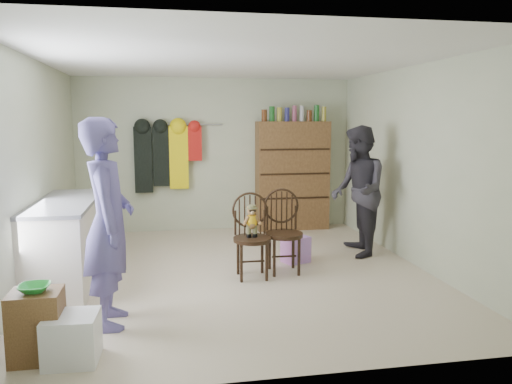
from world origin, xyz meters
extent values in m
plane|color=beige|center=(0.00, 0.00, 0.00)|extent=(5.00, 5.00, 0.00)
plane|color=beige|center=(0.00, 2.50, 1.25)|extent=(4.50, 0.00, 4.50)
plane|color=beige|center=(-2.25, 0.00, 1.25)|extent=(0.00, 5.00, 5.00)
plane|color=beige|center=(2.25, 0.00, 1.25)|extent=(0.00, 5.00, 5.00)
plane|color=white|center=(0.00, 0.00, 2.50)|extent=(5.00, 5.00, 0.00)
cube|color=silver|center=(-1.95, 0.00, 0.45)|extent=(0.60, 1.80, 0.90)
cube|color=slate|center=(-1.95, 0.00, 0.92)|extent=(0.64, 1.86, 0.04)
cylinder|color=#99999E|center=(-1.64, -0.45, 0.54)|extent=(0.02, 0.02, 0.14)
cylinder|color=#99999E|center=(-1.64, 0.45, 0.54)|extent=(0.02, 0.02, 0.14)
cube|color=brown|center=(-1.83, -1.89, 0.27)|extent=(0.38, 0.33, 0.54)
imported|color=green|center=(-1.83, -1.89, 0.57)|extent=(0.23, 0.23, 0.06)
cube|color=white|center=(-1.57, -1.97, 0.18)|extent=(0.40, 0.39, 0.37)
cylinder|color=black|center=(0.13, -0.21, 0.46)|extent=(0.44, 0.44, 0.04)
cylinder|color=black|center=(-0.02, -0.35, 0.22)|extent=(0.03, 0.03, 0.44)
cylinder|color=black|center=(0.27, -0.36, 0.22)|extent=(0.03, 0.03, 0.44)
cylinder|color=black|center=(-0.01, -0.05, 0.22)|extent=(0.03, 0.03, 0.44)
cylinder|color=black|center=(0.28, -0.06, 0.22)|extent=(0.03, 0.03, 0.44)
torus|color=black|center=(0.13, -0.03, 0.77)|extent=(0.43, 0.04, 0.43)
cylinder|color=black|center=(-0.04, -0.04, 0.63)|extent=(0.03, 0.03, 0.29)
cylinder|color=black|center=(0.31, -0.05, 0.63)|extent=(0.03, 0.03, 0.29)
cylinder|color=yellow|center=(0.13, -0.19, 0.68)|extent=(0.12, 0.12, 0.11)
cylinder|color=#475128|center=(0.13, -0.19, 0.57)|extent=(0.07, 0.07, 0.17)
sphere|color=#9E7042|center=(0.13, -0.19, 0.79)|extent=(0.11, 0.11, 0.11)
cylinder|color=#475128|center=(0.13, -0.19, 0.84)|extent=(0.09, 0.09, 0.04)
cube|color=black|center=(0.13, -0.24, 0.80)|extent=(0.08, 0.01, 0.02)
cylinder|color=black|center=(0.54, -0.08, 0.47)|extent=(0.46, 0.46, 0.04)
cylinder|color=black|center=(0.39, -0.22, 0.22)|extent=(0.04, 0.04, 0.44)
cylinder|color=black|center=(0.69, -0.23, 0.22)|extent=(0.04, 0.04, 0.44)
cylinder|color=black|center=(0.40, 0.09, 0.22)|extent=(0.04, 0.04, 0.44)
cylinder|color=black|center=(0.70, 0.08, 0.22)|extent=(0.04, 0.04, 0.44)
torus|color=black|center=(0.55, 0.10, 0.79)|extent=(0.43, 0.04, 0.43)
cylinder|color=black|center=(0.37, 0.10, 0.64)|extent=(0.03, 0.03, 0.30)
cylinder|color=black|center=(0.73, 0.09, 0.64)|extent=(0.03, 0.03, 0.30)
cube|color=pink|center=(0.80, 0.33, 0.17)|extent=(0.39, 0.35, 0.34)
imported|color=#595194|center=(-1.34, -1.27, 0.93)|extent=(0.47, 0.69, 1.85)
imported|color=#2D2B33|center=(1.70, 0.53, 0.88)|extent=(0.79, 0.95, 1.76)
cube|color=brown|center=(1.25, 2.30, 0.90)|extent=(1.20, 0.38, 1.80)
cube|color=black|center=(1.25, 2.11, 0.55)|extent=(1.16, 0.02, 0.03)
cube|color=black|center=(1.25, 2.11, 0.95)|extent=(1.16, 0.02, 0.03)
cube|color=black|center=(1.25, 2.11, 1.35)|extent=(1.16, 0.02, 0.03)
cylinder|color=#592D14|center=(0.75, 2.20, 1.89)|extent=(0.09, 0.09, 0.19)
cylinder|color=#19591E|center=(0.88, 2.20, 1.92)|extent=(0.09, 0.09, 0.24)
cylinder|color=#A59933|center=(1.00, 2.20, 1.91)|extent=(0.08, 0.08, 0.22)
cylinder|color=navy|center=(1.12, 2.20, 1.91)|extent=(0.08, 0.08, 0.22)
cylinder|color=#8C3F59|center=(1.25, 2.20, 1.93)|extent=(0.07, 0.07, 0.25)
cylinder|color=#B2B2B7|center=(1.38, 2.20, 1.93)|extent=(0.07, 0.07, 0.25)
cylinder|color=#592D14|center=(1.50, 2.20, 1.89)|extent=(0.09, 0.09, 0.18)
cylinder|color=#19591E|center=(1.62, 2.20, 1.93)|extent=(0.08, 0.08, 0.26)
cylinder|color=#A59933|center=(1.75, 2.20, 1.92)|extent=(0.07, 0.07, 0.24)
cylinder|color=#99999E|center=(-0.40, 2.44, 1.75)|extent=(1.00, 0.02, 0.02)
cube|color=black|center=(-1.18, 2.38, 1.19)|extent=(0.28, 0.10, 1.05)
cube|color=black|center=(-0.90, 2.38, 1.25)|extent=(0.26, 0.10, 0.95)
cube|color=yellow|center=(-0.62, 2.38, 1.22)|extent=(0.30, 0.10, 1.00)
cube|color=red|center=(-0.36, 2.38, 1.44)|extent=(0.22, 0.10, 0.55)
camera|label=1|loc=(-0.83, -5.75, 1.83)|focal=35.00mm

